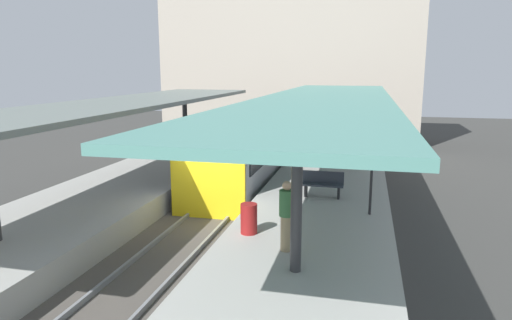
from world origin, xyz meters
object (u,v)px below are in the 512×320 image
platform_sign (372,161)px  passenger_near_bench (287,215)px  commuter_train (247,149)px  litter_bin (249,219)px  platform_bench (323,183)px  passenger_mid_platform (359,147)px

platform_sign → passenger_near_bench: size_ratio=1.30×
commuter_train → passenger_near_bench: 10.07m
passenger_near_bench → litter_bin: bearing=141.5°
platform_sign → litter_bin: size_ratio=2.76×
platform_bench → litter_bin: platform_bench is taller
platform_bench → passenger_near_bench: bearing=-94.5°
commuter_train → platform_bench: commuter_train is taller
litter_bin → passenger_near_bench: 1.55m
commuter_train → platform_bench: (3.81, -4.57, -0.26)m
litter_bin → passenger_near_bench: size_ratio=0.47×
commuter_train → litter_bin: (2.26, -8.55, -0.33)m
platform_sign → passenger_near_bench: 3.91m
litter_bin → platform_bench: bearing=68.8°
platform_sign → passenger_mid_platform: bearing=94.0°
litter_bin → commuter_train: bearing=104.8°
commuter_train → platform_bench: bearing=-50.2°
platform_sign → passenger_near_bench: (-1.95, -3.30, -0.74)m
litter_bin → passenger_near_bench: (1.15, -0.92, 0.48)m
platform_sign → litter_bin: (-3.10, -2.39, -1.22)m
commuter_train → passenger_mid_platform: size_ratio=6.09×
commuter_train → litter_bin: commuter_train is taller
commuter_train → platform_sign: 8.22m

